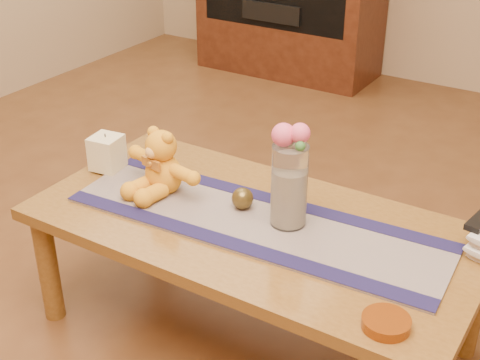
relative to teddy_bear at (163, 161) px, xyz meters
The scene contains 23 objects.
floor 0.66m from the teddy_bear, ahead, with size 5.50×5.50×0.00m, color #512E17.
coffee_table_top 0.37m from the teddy_bear, ahead, with size 1.40×0.70×0.04m, color brown.
table_leg_fl 0.55m from the teddy_bear, 134.36° to the right, with size 0.07×0.07×0.41m, color brown.
table_leg_bl 0.54m from the teddy_bear, 135.40° to the left, with size 0.07×0.07×0.41m, color brown.
table_leg_br 1.09m from the teddy_bear, 16.02° to the left, with size 0.07×0.07×0.41m, color brown.
persian_runner 0.38m from the teddy_bear, ahead, with size 1.20×0.35×0.01m, color #1C1947.
runner_border_near 0.41m from the teddy_bear, 23.08° to the right, with size 1.20×0.06×0.00m, color #17143D.
runner_border_far 0.39m from the teddy_bear, 20.59° to the left, with size 1.20×0.06×0.00m, color #17143D.
teddy_bear is the anchor object (origin of this frame).
pillar_candle 0.27m from the teddy_bear, behind, with size 0.10×0.10×0.12m, color beige.
candle_wick 0.27m from the teddy_bear, behind, with size 0.00×0.00×0.01m, color black.
glass_vase 0.45m from the teddy_bear, ahead, with size 0.11×0.11×0.26m, color silver.
potpourri_fill 0.45m from the teddy_bear, ahead, with size 0.09×0.09×0.18m, color beige.
rose_left 0.47m from the teddy_bear, ahead, with size 0.07×0.07×0.07m, color #E95277.
rose_right 0.52m from the teddy_bear, ahead, with size 0.06×0.06×0.06m, color #E95277.
blue_flower_back 0.50m from the teddy_bear, ahead, with size 0.04×0.04×0.04m, color #435693.
blue_flower_side 0.46m from the teddy_bear, ahead, with size 0.04×0.04×0.04m, color #435693.
leaf_sprig 0.52m from the teddy_bear, ahead, with size 0.03×0.03×0.03m, color #33662D.
bronze_ball 0.30m from the teddy_bear, ahead, with size 0.07×0.07×0.07m, color #52421B.
book_bottom 1.01m from the teddy_bear, 14.29° to the left, with size 0.17×0.22×0.02m, color beige.
book_upper 1.01m from the teddy_bear, 14.58° to the left, with size 0.17×0.22×0.02m, color beige.
amber_dish 0.92m from the teddy_bear, 16.35° to the right, with size 0.12×0.12×0.03m, color #BF5914.
stereo_lower 2.50m from the teddy_bear, 109.90° to the left, with size 0.42×0.28×0.12m, color black.
Camera 1 is at (0.89, -1.51, 1.54)m, focal length 49.71 mm.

